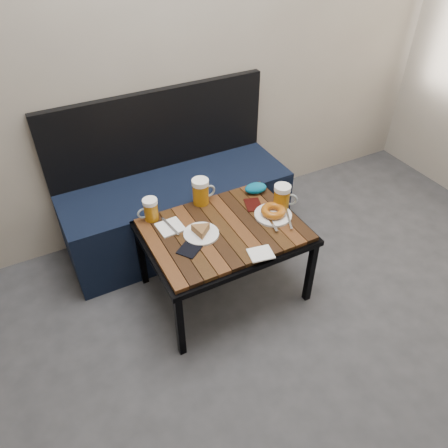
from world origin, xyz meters
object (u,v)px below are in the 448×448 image
bench (176,204)px  beer_mug_centre (201,191)px  beer_mug_right (282,197)px  passport_burgundy (253,205)px  plate_pie (201,232)px  knit_pouch (256,188)px  passport_navy (191,248)px  cafe_table (224,235)px  beer_mug_left (150,210)px  plate_bagel (273,213)px

bench → beer_mug_centre: bearing=-82.0°
beer_mug_right → passport_burgundy: beer_mug_right is taller
beer_mug_centre → plate_pie: beer_mug_centre is taller
beer_mug_centre → knit_pouch: beer_mug_centre is taller
passport_navy → knit_pouch: (0.53, 0.27, 0.03)m
cafe_table → beer_mug_left: size_ratio=6.60×
beer_mug_right → knit_pouch: bearing=135.7°
passport_navy → knit_pouch: 0.60m
passport_navy → bench: bearing=129.1°
passport_navy → knit_pouch: knit_pouch is taller
cafe_table → passport_burgundy: (0.24, 0.10, 0.05)m
plate_pie → passport_navy: 0.12m
beer_mug_left → knit_pouch: beer_mug_left is taller
plate_pie → passport_burgundy: size_ratio=1.53×
bench → plate_bagel: bearing=-60.8°
bench → beer_mug_right: bearing=-53.5°
beer_mug_left → passport_burgundy: size_ratio=1.06×
beer_mug_centre → passport_navy: size_ratio=1.14×
beer_mug_centre → beer_mug_right: (0.37, -0.25, -0.00)m
beer_mug_left → passport_navy: (0.09, -0.31, -0.06)m
bench → passport_burgundy: bearing=-57.9°
beer_mug_left → plate_bagel: bearing=156.5°
bench → passport_navy: 0.68m
beer_mug_right → plate_pie: 0.49m
beer_mug_centre → passport_navy: 0.39m
passport_navy → beer_mug_centre: bearing=110.9°
bench → plate_bagel: bench is taller
beer_mug_left → beer_mug_right: 0.71m
beer_mug_centre → plate_pie: 0.29m
cafe_table → plate_bagel: (0.28, -0.03, 0.07)m
beer_mug_left → plate_pie: beer_mug_left is taller
beer_mug_centre → knit_pouch: size_ratio=1.16×
cafe_table → passport_navy: bearing=-164.2°
plate_bagel → passport_navy: 0.50m
beer_mug_left → passport_navy: size_ratio=0.96×
beer_mug_right → plate_bagel: size_ratio=0.57×
plate_bagel → passport_burgundy: plate_bagel is taller
passport_burgundy → knit_pouch: (0.08, 0.10, 0.03)m
plate_bagel → passport_burgundy: (-0.04, 0.14, -0.02)m
bench → plate_pie: 0.60m
passport_burgundy → beer_mug_right: bearing=-21.1°
beer_mug_centre → plate_bagel: size_ratio=0.59×
beer_mug_centre → passport_burgundy: beer_mug_centre is taller
bench → beer_mug_right: bench is taller
cafe_table → knit_pouch: size_ratio=6.43×
passport_burgundy → knit_pouch: size_ratio=0.92×
plate_bagel → plate_pie: bearing=174.5°
plate_pie → knit_pouch: bearing=24.0°
cafe_table → passport_burgundy: passport_burgundy is taller
beer_mug_right → plate_bagel: beer_mug_right is taller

